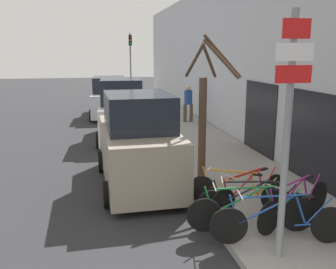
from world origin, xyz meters
TOP-DOWN VIEW (x-y plane):
  - ground_plane at (0.00, 11.20)m, footprint 80.00×80.00m
  - sidewalk_curb at (2.60, 14.00)m, footprint 3.20×32.00m
  - building_facade at (4.35, 13.91)m, footprint 0.23×32.00m
  - signpost at (1.67, 2.57)m, footprint 0.60×0.13m
  - bicycle_0 at (1.86, 2.95)m, footprint 2.42×0.60m
  - bicycle_1 at (1.56, 3.48)m, footprint 2.37×0.60m
  - bicycle_2 at (2.58, 3.66)m, footprint 2.10×1.08m
  - bicycle_3 at (1.79, 3.86)m, footprint 2.14×0.73m
  - bicycle_4 at (1.94, 4.39)m, footprint 2.04×0.90m
  - bicycle_5 at (1.76, 4.61)m, footprint 1.83×1.28m
  - parked_car_0 at (-0.11, 6.86)m, footprint 2.05×4.30m
  - parked_car_1 at (-0.08, 12.28)m, footprint 2.14×4.34m
  - parked_car_2 at (-0.25, 18.09)m, footprint 2.27×4.75m
  - pedestrian_near at (3.35, 14.82)m, footprint 0.46×0.39m
  - street_tree at (1.49, 6.28)m, footprint 1.25×1.25m
  - traffic_light at (1.36, 21.81)m, footprint 0.20×0.30m

SIDE VIEW (x-z plane):
  - ground_plane at x=0.00m, z-range 0.00..0.00m
  - sidewalk_curb at x=2.60m, z-range 0.00..0.15m
  - bicycle_5 at x=1.76m, z-range 0.10..0.93m
  - bicycle_3 at x=1.79m, z-range 0.09..0.96m
  - bicycle_4 at x=1.94m, z-range 0.09..0.98m
  - bicycle_2 at x=2.58m, z-range 0.09..0.99m
  - bicycle_1 at x=1.56m, z-range 0.09..1.00m
  - bicycle_0 at x=1.86m, z-range 0.08..1.01m
  - parked_car_2 at x=-0.25m, z-range -0.10..2.07m
  - parked_car_1 at x=-0.08m, z-range -0.13..2.33m
  - parked_car_0 at x=-0.11m, z-range -0.12..2.33m
  - pedestrian_near at x=3.35m, z-range 0.29..2.04m
  - street_tree at x=1.49m, z-range 0.02..3.76m
  - signpost at x=1.67m, z-range 0.35..4.28m
  - traffic_light at x=1.36m, z-range 0.78..5.28m
  - building_facade at x=4.35m, z-range -0.02..6.48m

